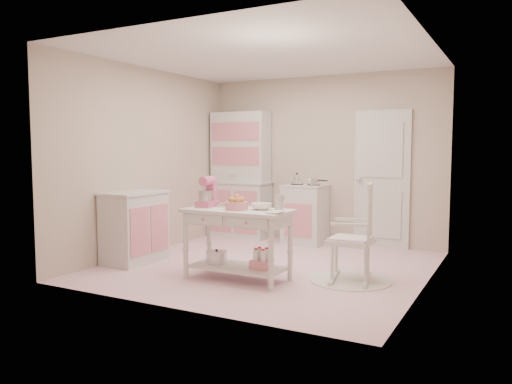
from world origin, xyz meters
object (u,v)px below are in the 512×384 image
stove (305,214)px  stand_mixer (207,192)px  rocking_chair (351,232)px  work_table (237,244)px  hutch (239,175)px  base_cabinet (134,227)px  bread_basket (237,206)px

stove → stand_mixer: (-0.27, -2.33, 0.51)m
rocking_chair → work_table: size_ratio=0.92×
hutch → base_cabinet: size_ratio=2.26×
base_cabinet → work_table: 1.62m
hutch → stand_mixer: 2.55m
hutch → stand_mixer: bearing=-68.6°
rocking_chair → work_table: bearing=-165.5°
hutch → stove: size_ratio=2.26×
stove → bread_basket: 2.43m
stand_mixer → bread_basket: 0.46m
stand_mixer → work_table: bearing=-6.4°
bread_basket → rocking_chair: bearing=28.4°
hutch → stand_mixer: hutch is taller
hutch → rocking_chair: (2.49, -1.84, -0.49)m
bread_basket → stand_mixer: bearing=171.0°
hutch → bread_basket: bearing=-60.8°
base_cabinet → work_table: size_ratio=0.77×
bread_basket → work_table: bearing=111.8°
base_cabinet → bread_basket: bearing=-6.0°
stove → rocking_chair: 2.21m
hutch → stove: (1.20, -0.05, -0.58)m
hutch → bread_basket: (1.37, -2.45, -0.19)m
hutch → base_cabinet: 2.36m
hutch → stand_mixer: size_ratio=6.12×
stove → work_table: 2.35m
work_table → hutch: bearing=119.4°
rocking_chair → stand_mixer: stand_mixer is taller
rocking_chair → stand_mixer: (-1.56, -0.53, 0.42)m
hutch → base_cabinet: hutch is taller
base_cabinet → work_table: bearing=-4.3°
base_cabinet → rocking_chair: bearing=8.9°
hutch → stove: bearing=-2.4°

